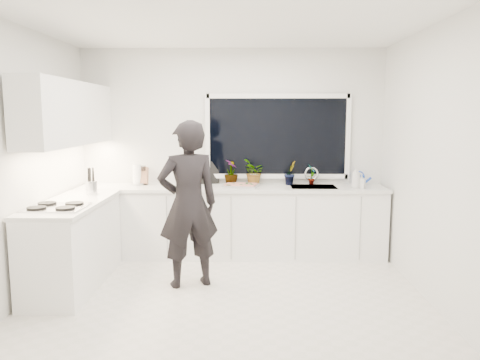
{
  "coord_description": "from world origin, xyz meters",
  "views": [
    {
      "loc": [
        0.21,
        -4.51,
        1.84
      ],
      "look_at": [
        0.12,
        0.4,
        1.15
      ],
      "focal_mm": 35.0,
      "sensor_mm": 36.0,
      "label": 1
    }
  ],
  "objects": [
    {
      "name": "wall_right",
      "position": [
        2.01,
        0.0,
        1.35
      ],
      "size": [
        0.02,
        3.5,
        2.7
      ],
      "primitive_type": "cube",
      "color": "white",
      "rests_on": "ground"
    },
    {
      "name": "watering_can",
      "position": [
        1.67,
        1.61,
        0.98
      ],
      "size": [
        0.15,
        0.15,
        0.13
      ],
      "primitive_type": "cylinder",
      "rotation": [
        0.0,
        0.0,
        0.09
      ],
      "color": "#133CB5",
      "rests_on": "countertop_back"
    },
    {
      "name": "picture_frame_large",
      "position": [
        -0.63,
        1.69,
        1.06
      ],
      "size": [
        0.22,
        0.09,
        0.28
      ],
      "primitive_type": "cube",
      "rotation": [
        0.0,
        0.0,
        -0.31
      ],
      "color": "black",
      "rests_on": "countertop_back"
    },
    {
      "name": "herb_plants",
      "position": [
        0.35,
        1.61,
        1.08
      ],
      "size": [
        1.23,
        0.31,
        0.34
      ],
      "color": "#26662D",
      "rests_on": "countertop_back"
    },
    {
      "name": "upper_cabinets",
      "position": [
        -1.79,
        0.7,
        1.85
      ],
      "size": [
        0.34,
        2.1,
        0.7
      ],
      "primitive_type": "cube",
      "color": "white",
      "rests_on": "wall_left"
    },
    {
      "name": "countertop_left",
      "position": [
        -1.67,
        0.35,
        0.9
      ],
      "size": [
        0.62,
        1.6,
        0.04
      ],
      "primitive_type": "cube",
      "color": "silver",
      "rests_on": "base_cabinets_left"
    },
    {
      "name": "wall_left",
      "position": [
        -2.01,
        0.0,
        1.35
      ],
      "size": [
        0.02,
        3.5,
        2.7
      ],
      "primitive_type": "cube",
      "color": "white",
      "rests_on": "ground"
    },
    {
      "name": "picture_frame_small",
      "position": [
        -0.3,
        1.69,
        1.07
      ],
      "size": [
        0.25,
        0.09,
        0.3
      ],
      "primitive_type": "cube",
      "rotation": [
        0.0,
        0.0,
        0.27
      ],
      "color": "black",
      "rests_on": "countertop_back"
    },
    {
      "name": "knife_block",
      "position": [
        -1.18,
        1.59,
        1.03
      ],
      "size": [
        0.13,
        0.1,
        0.22
      ],
      "primitive_type": "cube",
      "rotation": [
        0.0,
        0.0,
        -0.0
      ],
      "color": "#9D7749",
      "rests_on": "countertop_back"
    },
    {
      "name": "person",
      "position": [
        -0.43,
        0.37,
        0.89
      ],
      "size": [
        0.76,
        0.63,
        1.78
      ],
      "primitive_type": "imported",
      "rotation": [
        0.0,
        0.0,
        3.5
      ],
      "color": "black",
      "rests_on": "floor"
    },
    {
      "name": "paper_towel_roll",
      "position": [
        -1.25,
        1.55,
        1.05
      ],
      "size": [
        0.14,
        0.14,
        0.26
      ],
      "primitive_type": "cylinder",
      "rotation": [
        0.0,
        0.0,
        -0.32
      ],
      "color": "white",
      "rests_on": "countertop_back"
    },
    {
      "name": "countertop_back",
      "position": [
        0.0,
        1.44,
        0.9
      ],
      "size": [
        3.94,
        0.62,
        0.04
      ],
      "primitive_type": "cube",
      "color": "silver",
      "rests_on": "base_cabinets_back"
    },
    {
      "name": "utensil_crock",
      "position": [
        -1.6,
        0.8,
        1.0
      ],
      "size": [
        0.13,
        0.13,
        0.16
      ],
      "primitive_type": "cylinder",
      "rotation": [
        0.0,
        0.0,
        -0.04
      ],
      "color": "silver",
      "rests_on": "countertop_left"
    },
    {
      "name": "base_cabinets_back",
      "position": [
        0.0,
        1.45,
        0.44
      ],
      "size": [
        3.92,
        0.58,
        0.88
      ],
      "primitive_type": "cube",
      "color": "white",
      "rests_on": "floor"
    },
    {
      "name": "soap_bottles",
      "position": [
        1.58,
        1.3,
        1.05
      ],
      "size": [
        0.2,
        0.15,
        0.28
      ],
      "color": "#D8BF66",
      "rests_on": "countertop_back"
    },
    {
      "name": "stovetop",
      "position": [
        -1.69,
        -0.0,
        0.94
      ],
      "size": [
        0.56,
        0.48,
        0.03
      ],
      "primitive_type": "cube",
      "color": "black",
      "rests_on": "countertop_left"
    },
    {
      "name": "base_cabinets_left",
      "position": [
        -1.67,
        0.35,
        0.44
      ],
      "size": [
        0.58,
        1.6,
        0.88
      ],
      "primitive_type": "cube",
      "color": "white",
      "rests_on": "floor"
    },
    {
      "name": "wall_back",
      "position": [
        0.0,
        1.76,
        1.35
      ],
      "size": [
        4.0,
        0.02,
        2.7
      ],
      "primitive_type": "cube",
      "color": "white",
      "rests_on": "ground"
    },
    {
      "name": "window",
      "position": [
        0.6,
        1.73,
        1.55
      ],
      "size": [
        1.8,
        0.02,
        1.0
      ],
      "primitive_type": "cube",
      "color": "black",
      "rests_on": "wall_back"
    },
    {
      "name": "floor",
      "position": [
        0.0,
        0.0,
        -0.01
      ],
      "size": [
        4.0,
        3.5,
        0.02
      ],
      "primitive_type": "cube",
      "color": "beige",
      "rests_on": "ground"
    },
    {
      "name": "pizza_tray",
      "position": [
        0.12,
        1.42,
        0.94
      ],
      "size": [
        0.48,
        0.4,
        0.03
      ],
      "primitive_type": "cube",
      "rotation": [
        0.0,
        0.0,
        -0.21
      ],
      "color": "silver",
      "rests_on": "countertop_back"
    },
    {
      "name": "pizza",
      "position": [
        0.12,
        1.42,
        0.95
      ],
      "size": [
        0.44,
        0.35,
        0.01
      ],
      "primitive_type": "cube",
      "rotation": [
        0.0,
        0.0,
        -0.21
      ],
      "color": "#B93F18",
      "rests_on": "pizza_tray"
    },
    {
      "name": "sink",
      "position": [
        1.05,
        1.45,
        0.87
      ],
      "size": [
        0.58,
        0.42,
        0.14
      ],
      "primitive_type": "cube",
      "color": "silver",
      "rests_on": "countertop_back"
    },
    {
      "name": "faucet",
      "position": [
        1.05,
        1.65,
        1.03
      ],
      "size": [
        0.03,
        0.03,
        0.22
      ],
      "primitive_type": "cylinder",
      "color": "silver",
      "rests_on": "countertop_back"
    },
    {
      "name": "ceiling",
      "position": [
        0.0,
        0.0,
        2.71
      ],
      "size": [
        4.0,
        3.5,
        0.02
      ],
      "primitive_type": "cube",
      "color": "white",
      "rests_on": "wall_back"
    }
  ]
}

